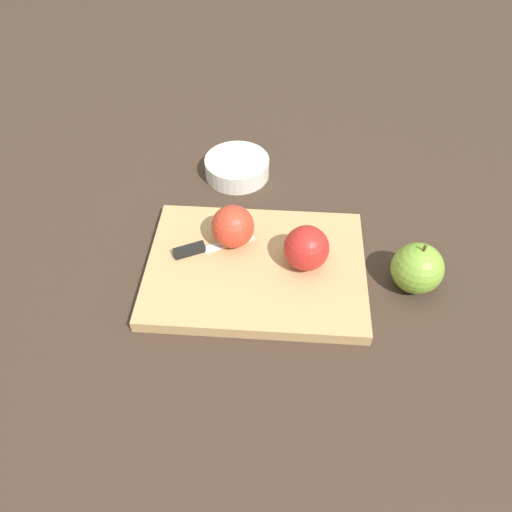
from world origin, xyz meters
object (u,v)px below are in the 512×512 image
(apple_half_left, at_px, (306,248))
(knife, at_px, (198,250))
(apple_half_right, at_px, (233,227))
(apple_whole, at_px, (417,268))
(bowl, at_px, (237,166))

(apple_half_left, relative_size, knife, 0.58)
(apple_half_right, height_order, knife, apple_half_right)
(apple_half_right, xyz_separation_m, knife, (0.06, 0.04, -0.03))
(apple_half_left, bearing_deg, knife, 101.33)
(apple_half_left, height_order, apple_whole, apple_half_left)
(apple_half_right, relative_size, apple_whole, 0.77)
(apple_half_right, xyz_separation_m, apple_whole, (-0.33, 0.02, -0.02))
(apple_half_left, bearing_deg, apple_half_right, 86.53)
(bowl, bearing_deg, apple_whole, 147.13)
(apple_half_left, xyz_separation_m, apple_whole, (-0.19, -0.01, -0.02))
(apple_whole, bearing_deg, apple_half_right, -3.06)
(apple_whole, bearing_deg, knife, 3.27)
(apple_half_right, height_order, bowl, apple_half_right)
(knife, relative_size, apple_whole, 1.35)
(bowl, bearing_deg, apple_half_left, 126.10)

